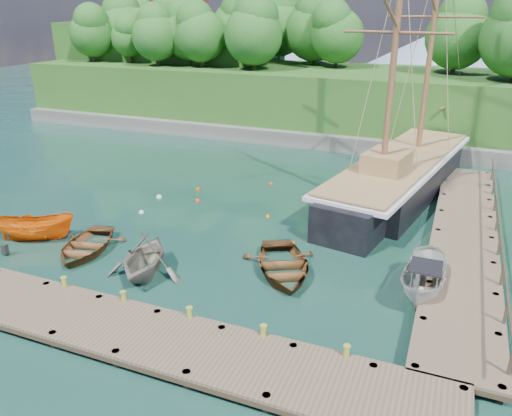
# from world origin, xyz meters

# --- Properties ---
(ground) EXTENTS (160.00, 160.00, 0.00)m
(ground) POSITION_xyz_m (0.00, 0.00, 0.00)
(ground) COLOR #133425
(ground) RESTS_ON ground
(dock_near) EXTENTS (20.00, 3.20, 1.10)m
(dock_near) POSITION_xyz_m (2.00, -6.50, 0.43)
(dock_near) COLOR brown
(dock_near) RESTS_ON ground
(dock_east) EXTENTS (3.20, 24.00, 1.10)m
(dock_east) POSITION_xyz_m (11.50, 7.00, 0.43)
(dock_east) COLOR brown
(dock_east) RESTS_ON ground
(bollard_0) EXTENTS (0.26, 0.26, 0.45)m
(bollard_0) POSITION_xyz_m (-4.00, -5.10, 0.00)
(bollard_0) COLOR olive
(bollard_0) RESTS_ON ground
(bollard_1) EXTENTS (0.26, 0.26, 0.45)m
(bollard_1) POSITION_xyz_m (-1.00, -5.10, 0.00)
(bollard_1) COLOR olive
(bollard_1) RESTS_ON ground
(bollard_2) EXTENTS (0.26, 0.26, 0.45)m
(bollard_2) POSITION_xyz_m (2.00, -5.10, 0.00)
(bollard_2) COLOR olive
(bollard_2) RESTS_ON ground
(bollard_3) EXTENTS (0.26, 0.26, 0.45)m
(bollard_3) POSITION_xyz_m (5.00, -5.10, 0.00)
(bollard_3) COLOR olive
(bollard_3) RESTS_ON ground
(bollard_4) EXTENTS (0.26, 0.26, 0.45)m
(bollard_4) POSITION_xyz_m (8.00, -5.10, 0.00)
(bollard_4) COLOR olive
(bollard_4) RESTS_ON ground
(rowboat_0) EXTENTS (4.20, 5.13, 0.93)m
(rowboat_0) POSITION_xyz_m (-6.20, -1.25, 0.00)
(rowboat_0) COLOR brown
(rowboat_0) RESTS_ON ground
(rowboat_1) EXTENTS (4.40, 4.79, 2.13)m
(rowboat_1) POSITION_xyz_m (-2.07, -2.07, 0.00)
(rowboat_1) COLOR #706A5C
(rowboat_1) RESTS_ON ground
(rowboat_2) EXTENTS (5.46, 6.06, 1.03)m
(rowboat_2) POSITION_xyz_m (3.77, 0.49, 0.00)
(rowboat_2) COLOR #533319
(rowboat_2) RESTS_ON ground
(motorboat_orange) EXTENTS (4.38, 3.12, 1.59)m
(motorboat_orange) POSITION_xyz_m (-9.51, -1.10, 0.00)
(motorboat_orange) COLOR #E15D08
(motorboat_orange) RESTS_ON ground
(cabin_boat_white) EXTENTS (2.02, 4.66, 1.76)m
(cabin_boat_white) POSITION_xyz_m (10.00, 0.87, 0.00)
(cabin_boat_white) COLOR beige
(cabin_boat_white) RESTS_ON ground
(schooner) EXTENTS (8.05, 25.82, 18.79)m
(schooner) POSITION_xyz_m (7.33, 13.40, 1.04)
(schooner) COLOR black
(schooner) RESTS_ON ground
(mooring_buoy_0) EXTENTS (0.32, 0.32, 0.32)m
(mooring_buoy_0) POSITION_xyz_m (-6.58, 4.18, 0.00)
(mooring_buoy_0) COLOR silver
(mooring_buoy_0) RESTS_ON ground
(mooring_buoy_1) EXTENTS (0.31, 0.31, 0.31)m
(mooring_buoy_1) POSITION_xyz_m (-4.38, 7.20, 0.00)
(mooring_buoy_1) COLOR #F43410
(mooring_buoy_1) RESTS_ON ground
(mooring_buoy_2) EXTENTS (0.27, 0.27, 0.27)m
(mooring_buoy_2) POSITION_xyz_m (0.73, 6.47, 0.00)
(mooring_buoy_2) COLOR #DB5E03
(mooring_buoy_2) RESTS_ON ground
(mooring_buoy_3) EXTENTS (0.31, 0.31, 0.31)m
(mooring_buoy_3) POSITION_xyz_m (4.18, 6.52, 0.00)
(mooring_buoy_3) COLOR silver
(mooring_buoy_3) RESTS_ON ground
(mooring_buoy_4) EXTENTS (0.31, 0.31, 0.31)m
(mooring_buoy_4) POSITION_xyz_m (-5.36, 9.09, 0.00)
(mooring_buoy_4) COLOR #D53700
(mooring_buoy_4) RESTS_ON ground
(mooring_buoy_5) EXTENTS (0.28, 0.28, 0.28)m
(mooring_buoy_5) POSITION_xyz_m (-1.20, 12.09, 0.00)
(mooring_buoy_5) COLOR red
(mooring_buoy_5) RESTS_ON ground
(mooring_buoy_6) EXTENTS (0.36, 0.36, 0.36)m
(mooring_buoy_6) POSITION_xyz_m (-7.02, 6.84, 0.00)
(mooring_buoy_6) COLOR white
(mooring_buoy_6) RESTS_ON ground
(mooring_buoy_7) EXTENTS (0.33, 0.33, 0.33)m
(mooring_buoy_7) POSITION_xyz_m (3.23, 3.53, 0.00)
(mooring_buoy_7) COLOR #F14516
(mooring_buoy_7) RESTS_ON ground
(headland) EXTENTS (51.00, 19.31, 12.90)m
(headland) POSITION_xyz_m (-12.88, 31.36, 5.54)
(headland) COLOR #474744
(headland) RESTS_ON ground
(distant_ridge) EXTENTS (117.00, 40.00, 10.00)m
(distant_ridge) POSITION_xyz_m (4.30, 70.00, 4.35)
(distant_ridge) COLOR #728CA5
(distant_ridge) RESTS_ON ground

